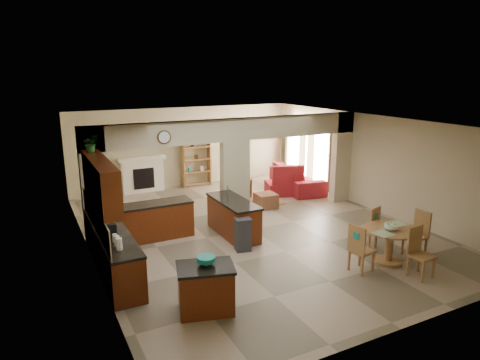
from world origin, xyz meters
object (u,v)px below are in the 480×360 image
dining_table (390,240)px  armchair (236,190)px  kitchen_island (206,288)px  sofa (297,178)px

dining_table → armchair: dining_table is taller
dining_table → kitchen_island: bearing=179.8°
dining_table → sofa: 6.10m
sofa → armchair: bearing=108.6°
kitchen_island → sofa: kitchen_island is taller
kitchen_island → dining_table: (4.25, -0.01, 0.09)m
sofa → kitchen_island: bearing=146.4°
dining_table → sofa: (1.63, 5.88, -0.11)m
kitchen_island → sofa: 8.31m
sofa → armchair: size_ratio=3.52×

